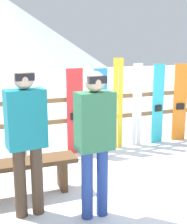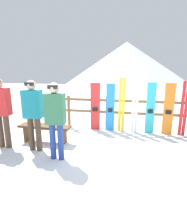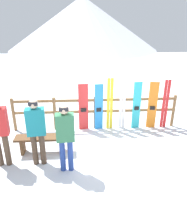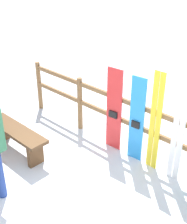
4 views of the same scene
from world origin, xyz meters
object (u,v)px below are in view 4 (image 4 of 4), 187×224
object	(u,v)px
snowboard_red	(114,110)
ski_pair_yellow	(155,123)
ski_pair_white	(178,135)
snowboard_blue	(137,120)
bench	(16,135)

from	to	relation	value
snowboard_red	ski_pair_yellow	world-z (taller)	ski_pair_yellow
ski_pair_yellow	ski_pair_white	world-z (taller)	ski_pair_yellow
snowboard_blue	ski_pair_yellow	distance (m)	0.37
snowboard_red	bench	bearing A→B (deg)	-131.09
snowboard_red	ski_pair_white	distance (m)	1.25
ski_pair_yellow	snowboard_red	bearing A→B (deg)	-179.77
snowboard_red	ski_pair_yellow	distance (m)	0.85
bench	ski_pair_yellow	size ratio (longest dim) A/B	0.83
snowboard_red	snowboard_blue	bearing A→B (deg)	-0.00
snowboard_red	snowboard_blue	xyz separation A→B (m)	(0.49, -0.00, -0.01)
ski_pair_white	ski_pair_yellow	bearing A→B (deg)	180.00
ski_pair_white	snowboard_red	bearing A→B (deg)	-179.85
bench	snowboard_red	distance (m)	1.78
snowboard_blue	ski_pair_yellow	xyz separation A→B (m)	(0.35, 0.00, 0.10)
snowboard_red	ski_pair_white	size ratio (longest dim) A/B	0.96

